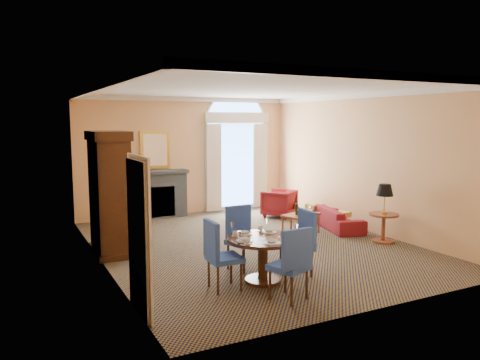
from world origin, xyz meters
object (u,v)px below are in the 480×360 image
armoire (110,195)px  armchair (279,203)px  dining_table (263,248)px  side_table (384,206)px  sofa (338,218)px  coffee_table (301,215)px

armoire → armchair: (4.76, 1.54, -0.78)m
dining_table → side_table: side_table is taller
sofa → coffee_table: (-1.07, 0.02, 0.17)m
armoire → armchair: size_ratio=2.97×
armoire → dining_table: armoire is taller
sofa → coffee_table: size_ratio=1.71×
armoire → dining_table: 3.35m
coffee_table → side_table: (1.12, -1.45, 0.35)m
coffee_table → armchair: bearing=54.4°
sofa → dining_table: bearing=140.2°
side_table → sofa: bearing=92.0°
sofa → coffee_table: 1.08m
armchair → coffee_table: bearing=37.5°
armoire → dining_table: size_ratio=2.05×
coffee_table → armoire: bearing=157.1°
armoire → side_table: 5.61m
armchair → armoire: bearing=-17.8°
dining_table → armchair: 5.21m
armoire → side_table: bearing=-18.2°
armoire → side_table: (5.32, -1.75, -0.37)m
dining_table → coffee_table: size_ratio=1.16×
armoire → dining_table: (1.81, -2.75, -0.59)m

